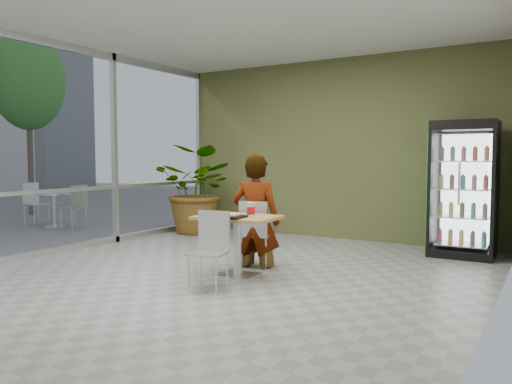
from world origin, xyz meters
TOP-DOWN VIEW (x-y plane):
  - ground at (0.00, 0.00)m, footprint 7.00×7.00m
  - room_envelope at (0.00, 0.00)m, footprint 6.00×7.00m
  - storefront_frame at (-3.00, 0.00)m, footprint 0.10×7.00m
  - dining_table at (0.19, 0.14)m, footprint 1.00×0.74m
  - chair_far at (0.09, 0.72)m, footprint 0.46×0.47m
  - chair_near at (0.21, -0.43)m, footprint 0.46×0.46m
  - seated_woman at (0.07, 0.77)m, footprint 0.74×0.55m
  - pizza_plate at (0.09, 0.23)m, footprint 0.30×0.28m
  - soda_cup at (0.38, 0.14)m, footprint 0.10×0.10m
  - napkin_stack at (-0.07, -0.03)m, footprint 0.18×0.18m
  - cafeteria_tray at (0.17, -0.07)m, footprint 0.47×0.37m
  - beverage_fridge at (2.31, 2.92)m, footprint 0.92×0.71m
  - potted_plant at (-2.40, 2.71)m, footprint 1.66×1.49m

SIDE VIEW (x-z plane):
  - ground at x=0.00m, z-range 0.00..0.00m
  - chair_near at x=0.21m, z-range 0.07..0.93m
  - chair_far at x=0.09m, z-range 0.08..0.96m
  - dining_table at x=0.19m, z-range 0.16..0.91m
  - seated_woman at x=0.07m, z-range -0.30..1.50m
  - napkin_stack at x=-0.07m, z-range 0.75..0.77m
  - cafeteria_tray at x=0.17m, z-range 0.75..0.78m
  - pizza_plate at x=0.09m, z-range 0.75..0.78m
  - soda_cup at x=0.38m, z-range 0.75..0.92m
  - potted_plant at x=-2.40m, z-range 0.00..1.68m
  - beverage_fridge at x=2.31m, z-range 0.00..1.98m
  - room_envelope at x=0.00m, z-range 0.00..3.20m
  - storefront_frame at x=-3.00m, z-range 0.00..3.20m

